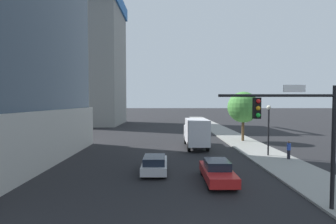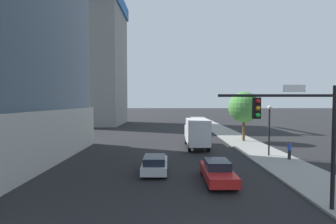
# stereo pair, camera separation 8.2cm
# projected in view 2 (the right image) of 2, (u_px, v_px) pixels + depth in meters

# --- Properties ---
(sidewalk) EXTENTS (4.55, 120.00, 0.15)m
(sidewalk) POSITION_uv_depth(u_px,v_px,m) (258.00, 150.00, 28.09)
(sidewalk) COLOR gray
(sidewalk) RESTS_ON ground
(construction_building) EXTENTS (14.22, 17.51, 37.02)m
(construction_building) POSITION_uv_depth(u_px,v_px,m) (94.00, 56.00, 60.44)
(construction_building) COLOR gray
(construction_building) RESTS_ON ground
(traffic_light_pole) EXTENTS (5.90, 0.48, 6.26)m
(traffic_light_pole) POSITION_uv_depth(u_px,v_px,m) (298.00, 124.00, 12.37)
(traffic_light_pole) COLOR black
(traffic_light_pole) RESTS_ON sidewalk
(street_lamp) EXTENTS (0.44, 0.44, 5.06)m
(street_lamp) POSITION_uv_depth(u_px,v_px,m) (269.00, 122.00, 24.93)
(street_lamp) COLOR black
(street_lamp) RESTS_ON sidewalk
(street_tree) EXTENTS (4.27, 4.27, 6.79)m
(street_tree) POSITION_uv_depth(u_px,v_px,m) (244.00, 107.00, 34.26)
(street_tree) COLOR brown
(street_tree) RESTS_ON sidewalk
(car_silver) EXTENTS (1.91, 4.35, 1.42)m
(car_silver) POSITION_uv_depth(u_px,v_px,m) (155.00, 164.00, 19.43)
(car_silver) COLOR #B7B7BC
(car_silver) RESTS_ON ground
(car_red) EXTENTS (1.90, 4.76, 1.49)m
(car_red) POSITION_uv_depth(u_px,v_px,m) (217.00, 171.00, 17.27)
(car_red) COLOR red
(car_red) RESTS_ON ground
(box_truck) EXTENTS (2.40, 7.20, 3.51)m
(box_truck) POSITION_uv_depth(u_px,v_px,m) (196.00, 132.00, 29.73)
(box_truck) COLOR silver
(box_truck) RESTS_ON ground
(pedestrian_blue_shirt) EXTENTS (0.34, 0.34, 1.73)m
(pedestrian_blue_shirt) POSITION_uv_depth(u_px,v_px,m) (289.00, 150.00, 23.41)
(pedestrian_blue_shirt) COLOR black
(pedestrian_blue_shirt) RESTS_ON sidewalk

